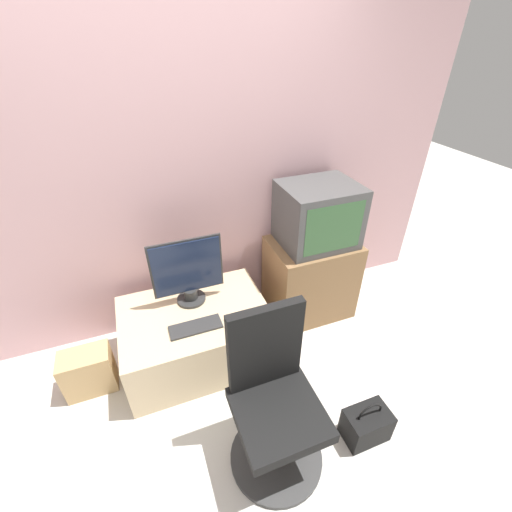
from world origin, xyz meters
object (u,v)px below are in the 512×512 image
(mouse, at_px, (229,318))
(office_chair, at_px, (274,406))
(crt_tv, at_px, (318,215))
(handbag, at_px, (366,424))
(cardboard_box_lower, at_px, (88,371))
(main_monitor, at_px, (188,272))
(keyboard, at_px, (196,327))

(mouse, distance_m, office_chair, 0.68)
(crt_tv, distance_m, handbag, 1.42)
(crt_tv, height_order, cardboard_box_lower, crt_tv)
(main_monitor, height_order, office_chair, office_chair)
(cardboard_box_lower, bearing_deg, office_chair, -39.83)
(main_monitor, xyz_separation_m, crt_tv, (1.01, 0.04, 0.23))
(main_monitor, xyz_separation_m, keyboard, (-0.03, -0.29, -0.24))
(crt_tv, bearing_deg, keyboard, -162.48)
(main_monitor, relative_size, handbag, 1.64)
(main_monitor, xyz_separation_m, mouse, (0.19, -0.29, -0.23))
(main_monitor, distance_m, crt_tv, 1.04)
(mouse, xyz_separation_m, handbag, (0.59, -0.81, -0.34))
(keyboard, relative_size, office_chair, 0.34)
(keyboard, relative_size, mouse, 5.11)
(keyboard, xyz_separation_m, office_chair, (0.26, -0.69, -0.03))
(main_monitor, height_order, mouse, main_monitor)
(keyboard, bearing_deg, mouse, -1.81)
(cardboard_box_lower, bearing_deg, crt_tv, 6.18)
(handbag, bearing_deg, cardboard_box_lower, 148.25)
(main_monitor, height_order, cardboard_box_lower, main_monitor)
(mouse, bearing_deg, crt_tv, 22.37)
(main_monitor, relative_size, office_chair, 0.50)
(main_monitor, height_order, keyboard, main_monitor)
(office_chair, xyz_separation_m, cardboard_box_lower, (-0.99, 0.83, -0.26))
(main_monitor, relative_size, keyboard, 1.47)
(main_monitor, xyz_separation_m, handbag, (0.78, -1.10, -0.58))
(office_chair, bearing_deg, keyboard, 110.87)
(keyboard, height_order, office_chair, office_chair)
(crt_tv, xyz_separation_m, office_chair, (-0.78, -1.02, -0.50))
(main_monitor, height_order, handbag, main_monitor)
(crt_tv, bearing_deg, main_monitor, -177.47)
(mouse, distance_m, cardboard_box_lower, 1.01)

